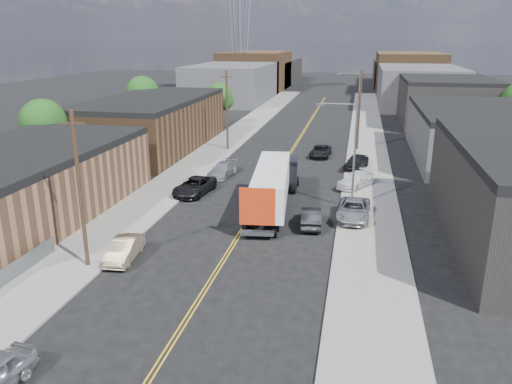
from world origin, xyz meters
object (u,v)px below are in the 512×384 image
at_px(car_right_oncoming, 311,217).
at_px(car_left_b, 124,249).
at_px(car_left_d, 223,170).
at_px(car_right_lot_a, 354,210).
at_px(car_ahead_truck, 321,151).
at_px(car_left_c, 194,186).
at_px(car_right_lot_b, 356,180).
at_px(car_right_lot_c, 356,162).
at_px(semi_truck, 275,182).

bearing_deg(car_right_oncoming, car_left_b, 30.92).
distance_m(car_left_d, car_right_lot_a, 17.25).
relative_size(car_right_lot_a, car_ahead_truck, 1.12).
relative_size(car_left_c, car_right_lot_b, 1.15).
height_order(car_right_lot_c, car_ahead_truck, car_right_lot_c).
height_order(car_right_oncoming, car_right_lot_c, car_right_lot_c).
xyz_separation_m(car_right_oncoming, car_ahead_truck, (-1.13, 23.48, -0.05)).
xyz_separation_m(semi_truck, car_left_b, (-7.90, -12.29, -1.52)).
distance_m(car_left_c, car_right_lot_b, 15.44).
bearing_deg(car_left_b, car_left_d, 81.65).
xyz_separation_m(semi_truck, car_right_oncoming, (3.50, -3.81, -1.51)).
bearing_deg(car_left_d, car_right_oncoming, -43.80).
bearing_deg(car_ahead_truck, car_left_b, -104.20).
xyz_separation_m(car_right_lot_b, car_right_lot_c, (-0.04, 7.04, 0.09)).
distance_m(car_right_lot_a, car_ahead_truck, 21.97).
relative_size(car_right_lot_c, car_ahead_truck, 0.95).
height_order(car_left_c, car_right_oncoming, car_left_c).
bearing_deg(car_left_d, car_left_c, -92.05).
xyz_separation_m(car_left_c, car_ahead_truck, (10.27, 17.49, -0.09)).
xyz_separation_m(car_left_c, car_right_oncoming, (11.40, -5.99, -0.05)).
bearing_deg(car_right_lot_c, car_right_oncoming, -83.75).
distance_m(semi_truck, car_right_oncoming, 5.39).
relative_size(car_left_c, car_right_oncoming, 1.26).
distance_m(car_right_lot_c, car_ahead_truck, 7.04).
bearing_deg(car_left_c, semi_truck, -7.78).
xyz_separation_m(car_left_d, car_right_lot_a, (13.65, -10.54, 0.18)).
bearing_deg(car_ahead_truck, car_right_lot_a, -75.02).
distance_m(car_left_b, car_ahead_truck, 33.57).
height_order(car_left_c, car_left_d, car_left_c).
xyz_separation_m(car_right_lot_b, car_ahead_truck, (-4.37, 12.59, -0.17)).
xyz_separation_m(car_right_oncoming, car_right_lot_c, (3.20, 17.94, 0.21)).
height_order(car_left_c, car_ahead_truck, car_left_c).
distance_m(car_right_oncoming, car_right_lot_b, 11.36).
relative_size(car_left_b, car_right_lot_b, 0.90).
relative_size(semi_truck, car_ahead_truck, 3.16).
bearing_deg(car_right_oncoming, car_right_lot_b, -112.32).
bearing_deg(car_ahead_truck, car_left_d, -126.67).
distance_m(car_right_lot_a, car_right_lot_b, 8.95).
relative_size(semi_truck, car_right_lot_a, 2.83).
distance_m(car_left_d, car_ahead_truck, 14.42).
height_order(semi_truck, car_right_oncoming, semi_truck).
bearing_deg(car_right_lot_a, car_right_lot_c, 92.54).
distance_m(semi_truck, car_ahead_truck, 19.87).
xyz_separation_m(car_left_d, car_right_oncoming, (10.45, -12.48, 0.00)).
distance_m(car_left_d, car_right_lot_b, 13.79).
height_order(semi_truck, car_right_lot_a, semi_truck).
bearing_deg(car_right_lot_c, car_right_lot_a, -73.63).
relative_size(car_left_b, car_ahead_truck, 0.89).
height_order(semi_truck, car_left_b, semi_truck).
distance_m(car_left_b, car_right_lot_c, 30.19).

